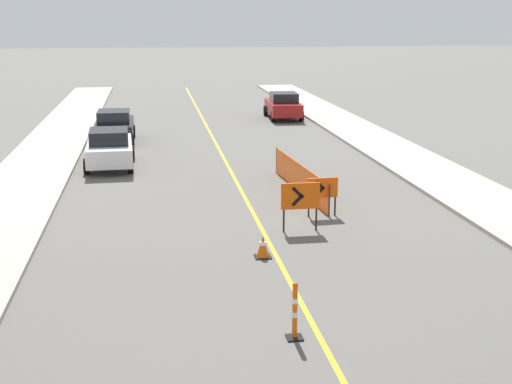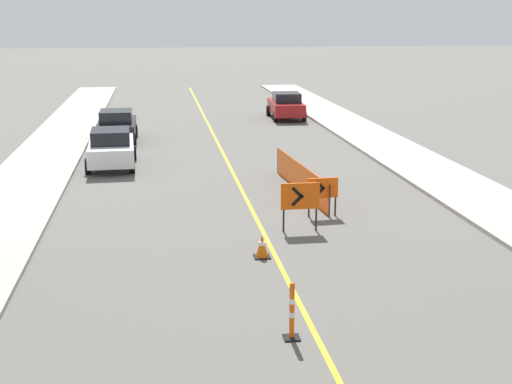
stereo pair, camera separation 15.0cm
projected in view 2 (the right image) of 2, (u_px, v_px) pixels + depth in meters
The scene contains 11 objects.
lane_stripe at pixel (233, 172), 28.48m from camera, with size 0.12×69.61×0.01m.
sidewalk_left at pixel (31, 177), 27.40m from camera, with size 3.08×69.61×0.13m.
sidewalk_right at pixel (420, 165), 29.52m from camera, with size 3.08×69.61×0.13m.
traffic_cone_third at pixel (262, 247), 18.38m from camera, with size 0.42×0.42×0.60m.
delineator_post_rear at pixel (292, 315), 13.69m from camera, with size 0.32×0.32×1.16m.
arrow_barricade_primary at pixel (300, 198), 20.44m from camera, with size 1.13×0.09×1.44m.
arrow_barricade_secondary at pixel (322, 190), 22.03m from camera, with size 0.99×0.12×1.22m.
safety_mesh_fence at pixel (301, 178), 25.15m from camera, with size 0.56×6.55×1.02m.
parked_car_curb_near at pixel (111, 148), 29.29m from camera, with size 1.96×4.36×1.59m.
parked_car_curb_mid at pixel (117, 126), 35.09m from camera, with size 1.93×4.31×1.59m.
parked_car_curb_far at pixel (286, 105), 43.07m from camera, with size 2.00×4.38×1.59m.
Camera 2 is at (-2.95, 7.12, 6.09)m, focal length 50.00 mm.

